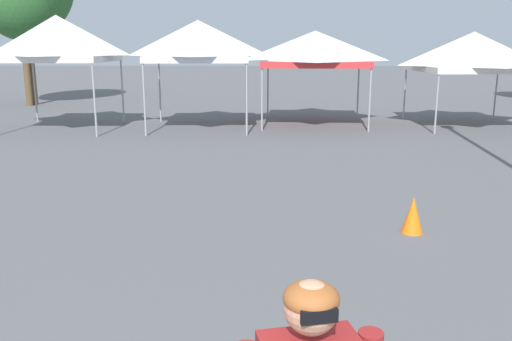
{
  "coord_description": "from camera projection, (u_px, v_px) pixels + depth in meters",
  "views": [
    {
      "loc": [
        0.43,
        -0.76,
        2.71
      ],
      "look_at": [
        0.31,
        5.25,
        1.3
      ],
      "focal_mm": 37.73,
      "sensor_mm": 36.0,
      "label": 1
    }
  ],
  "objects": [
    {
      "name": "canopy_tent_left_of_center",
      "position": [
        198.0,
        41.0,
        17.25
      ],
      "size": [
        3.36,
        3.36,
        3.47
      ],
      "color": "#9E9EA3",
      "rests_on": "ground"
    },
    {
      "name": "canopy_tent_center",
      "position": [
        57.0,
        38.0,
        17.1
      ],
      "size": [
        3.29,
        3.29,
        3.62
      ],
      "color": "#9E9EA3",
      "rests_on": "ground"
    },
    {
      "name": "canopy_tent_far_left",
      "position": [
        315.0,
        49.0,
        18.28
      ],
      "size": [
        3.76,
        3.76,
        3.17
      ],
      "color": "#9E9EA3",
      "rests_on": "ground"
    },
    {
      "name": "traffic_cone_lot_center",
      "position": [
        413.0,
        215.0,
        7.89
      ],
      "size": [
        0.32,
        0.32,
        0.55
      ],
      "primitive_type": "cone",
      "color": "orange",
      "rests_on": "ground"
    },
    {
      "name": "canopy_tent_behind_center",
      "position": [
        473.0,
        52.0,
        17.81
      ],
      "size": [
        3.69,
        3.69,
        3.13
      ],
      "color": "#9E9EA3",
      "rests_on": "ground"
    }
  ]
}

